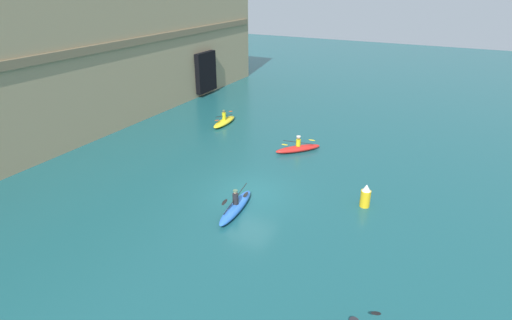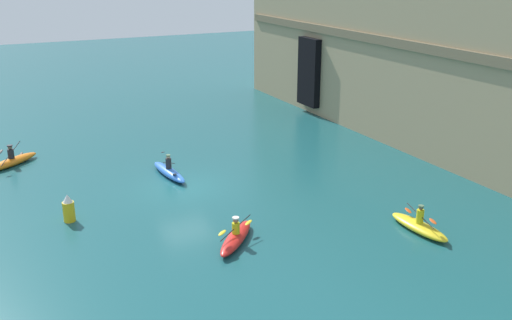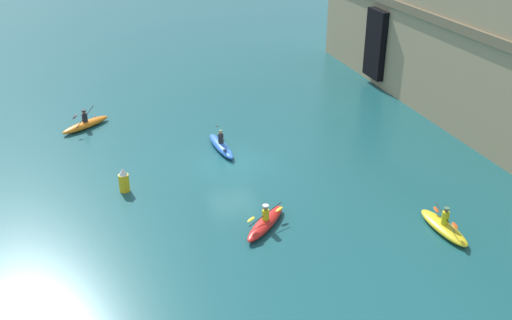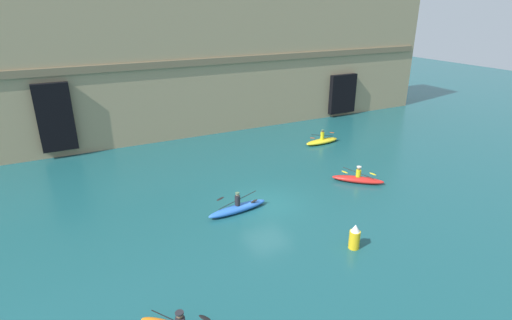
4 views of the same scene
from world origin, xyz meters
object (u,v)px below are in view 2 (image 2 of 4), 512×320
kayak_red (236,237)px  marker_buoy (69,209)px  kayak_blue (169,171)px  kayak_orange (12,161)px  kayak_yellow (419,226)px

kayak_red → marker_buoy: 7.55m
kayak_blue → marker_buoy: (3.38, -5.60, 0.34)m
kayak_orange → kayak_red: (13.82, 7.27, -0.01)m
kayak_yellow → marker_buoy: bearing=56.9°
kayak_yellow → kayak_orange: bearing=38.8°
kayak_yellow → kayak_red: kayak_yellow is taller
marker_buoy → kayak_yellow: bearing=59.9°
kayak_yellow → marker_buoy: size_ratio=2.52×
kayak_blue → marker_buoy: 6.55m
kayak_orange → marker_buoy: bearing=-117.4°
kayak_yellow → marker_buoy: marker_buoy is taller
kayak_yellow → kayak_blue: bearing=30.8°
kayak_yellow → kayak_blue: kayak_blue is taller
kayak_orange → kayak_yellow: 21.82m
kayak_yellow → kayak_red: (-2.46, -7.26, 0.01)m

